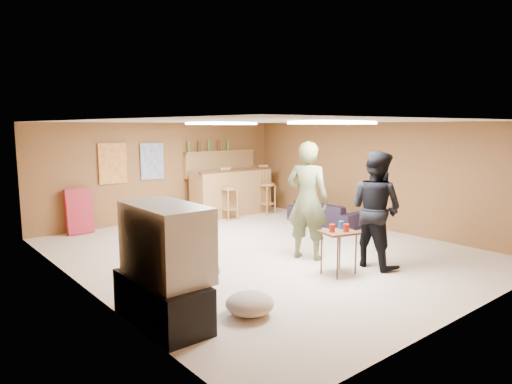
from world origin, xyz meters
TOP-DOWN VIEW (x-y plane):
  - ground at (0.00, 0.00)m, footprint 7.00×7.00m
  - ceiling at (0.00, 0.00)m, footprint 6.00×7.00m
  - wall_back at (0.00, 3.50)m, footprint 6.00×0.02m
  - wall_front at (0.00, -3.50)m, footprint 6.00×0.02m
  - wall_left at (-3.00, 0.00)m, footprint 0.02×7.00m
  - wall_right at (3.00, 0.00)m, footprint 0.02×7.00m
  - tv_stand at (-2.72, -1.50)m, footprint 0.55×1.30m
  - dvd_box at (-2.50, -1.50)m, footprint 0.35×0.50m
  - tv_body at (-2.65, -1.50)m, footprint 0.60×1.10m
  - tv_screen at (-2.34, -1.50)m, footprint 0.02×0.95m
  - bar_counter at (1.50, 2.95)m, footprint 2.00×0.60m
  - bar_lip at (1.50, 2.70)m, footprint 2.10×0.12m
  - bar_shelf at (1.50, 3.40)m, footprint 2.00×0.18m
  - bar_backing at (1.50, 3.42)m, footprint 2.00×0.14m
  - poster_left at (-1.20, 3.46)m, footprint 0.60×0.03m
  - poster_right at (-0.30, 3.46)m, footprint 0.55×0.03m
  - folding_chair_stack at (-2.00, 3.30)m, footprint 0.50×0.26m
  - ceiling_panel_front at (0.00, -1.50)m, footprint 1.20×0.60m
  - ceiling_panel_back at (0.00, 1.20)m, footprint 1.20×0.60m
  - person_olive at (0.26, -0.78)m, footprint 0.70×0.82m
  - person_black at (0.77, -1.71)m, footprint 0.67×0.86m
  - sofa at (2.45, 0.79)m, footprint 0.76×1.71m
  - tray_table at (0.04, -1.63)m, footprint 0.57×0.50m
  - cup_red_near at (-0.07, -1.58)m, footprint 0.10×0.10m
  - cup_red_far at (0.09, -1.71)m, footprint 0.11×0.11m
  - cup_blue at (0.19, -1.53)m, footprint 0.09×0.09m
  - bar_stool_left at (1.12, 2.51)m, footprint 0.43×0.43m
  - bar_stool_right at (2.26, 2.50)m, footprint 0.38×0.38m
  - cushion_near_tv at (-1.60, -0.56)m, footprint 0.59×0.59m
  - cushion_mid at (-1.50, -0.10)m, footprint 0.56×0.56m
  - cushion_far at (-1.84, -1.93)m, footprint 0.61×0.61m
  - bottle_row at (1.16, 3.38)m, footprint 1.20×0.08m

SIDE VIEW (x-z plane):
  - ground at x=0.00m, z-range 0.00..0.00m
  - cushion_mid at x=-1.50m, z-range 0.00..0.22m
  - cushion_near_tv at x=-1.60m, z-range 0.00..0.23m
  - cushion_far at x=-1.84m, z-range 0.00..0.25m
  - dvd_box at x=-2.50m, z-range 0.11..0.19m
  - sofa at x=2.45m, z-range 0.00..0.49m
  - tv_stand at x=-2.72m, z-range 0.00..0.50m
  - tray_table at x=0.04m, z-range 0.00..0.63m
  - folding_chair_stack at x=-2.00m, z-range -0.01..0.91m
  - bar_stool_right at x=2.26m, z-range 0.00..1.08m
  - bar_counter at x=1.50m, z-range 0.00..1.10m
  - bar_stool_left at x=1.12m, z-range 0.00..1.13m
  - cup_blue at x=0.19m, z-range 0.63..0.74m
  - cup_red_near at x=-0.07m, z-range 0.63..0.74m
  - cup_red_far at x=0.09m, z-range 0.63..0.75m
  - person_black at x=0.77m, z-range 0.00..1.76m
  - tv_body at x=-2.65m, z-range 0.50..1.30m
  - tv_screen at x=-2.34m, z-range 0.57..1.23m
  - person_olive at x=0.26m, z-range 0.00..1.89m
  - wall_back at x=0.00m, z-range 0.00..2.20m
  - wall_front at x=0.00m, z-range 0.00..2.20m
  - wall_left at x=-3.00m, z-range 0.00..2.20m
  - wall_right at x=3.00m, z-range 0.00..2.20m
  - bar_lip at x=1.50m, z-range 1.08..1.12m
  - bar_backing at x=1.50m, z-range 0.90..1.50m
  - poster_left at x=-1.20m, z-range 0.93..1.78m
  - poster_right at x=-0.30m, z-range 0.95..1.75m
  - bar_shelf at x=1.50m, z-range 1.48..1.52m
  - bottle_row at x=1.16m, z-range 1.52..1.78m
  - ceiling_panel_front at x=0.00m, z-range 2.15..2.19m
  - ceiling_panel_back at x=0.00m, z-range 2.15..2.19m
  - ceiling at x=0.00m, z-range 2.19..2.21m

